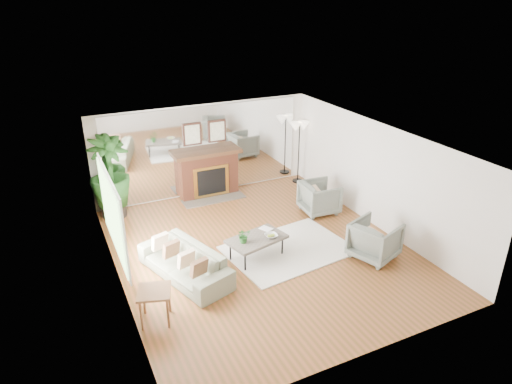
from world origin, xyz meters
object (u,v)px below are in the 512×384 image
fireplace (209,173)px  armchair_back (320,198)px  side_table (154,295)px  potted_ficus (109,175)px  sofa (185,262)px  coffee_table (257,239)px  floor_lamp (300,131)px  armchair_front (375,240)px

fireplace → armchair_back: 3.10m
side_table → potted_ficus: (0.05, 4.40, 0.59)m
sofa → coffee_table: bearing=71.7°
fireplace → floor_lamp: bearing=-4.5°
armchair_back → armchair_front: armchair_front is taller
armchair_back → sofa: bearing=112.7°
fireplace → side_table: (-2.65, -4.56, -0.14)m
coffee_table → floor_lamp: bearing=48.2°
armchair_back → side_table: bearing=120.9°
coffee_table → side_table: (-2.43, -1.07, 0.08)m
fireplace → side_table: 5.27m
armchair_back → potted_ficus: potted_ficus is taller
coffee_table → floor_lamp: size_ratio=0.74×
armchair_front → sofa: bearing=55.1°
sofa → floor_lamp: size_ratio=1.18×
sofa → floor_lamp: (4.50, 3.27, 1.23)m
floor_lamp → armchair_back: bearing=-105.0°
fireplace → coffee_table: size_ratio=1.53×
coffee_table → potted_ficus: (-2.38, 3.33, 0.67)m
armchair_front → floor_lamp: (0.67, 4.31, 1.14)m
side_table → floor_lamp: bearing=39.1°
side_table → fireplace: bearing=59.8°
armchair_back → floor_lamp: (0.53, 1.99, 1.14)m
armchair_front → coffee_table: bearing=45.6°
armchair_front → floor_lamp: floor_lamp is taller
armchair_front → armchair_back: bearing=-22.8°
sofa → side_table: size_ratio=3.11×
side_table → armchair_front: bearing=0.4°
coffee_table → sofa: size_ratio=0.62×
potted_ficus → armchair_back: bearing=-23.2°
sofa → armchair_front: size_ratio=2.38×
coffee_table → armchair_front: size_ratio=1.49×
fireplace → sofa: (-1.80, -3.48, -0.35)m
coffee_table → floor_lamp: floor_lamp is taller
sofa → armchair_front: bearing=56.6°
sofa → potted_ficus: potted_ficus is taller
potted_ficus → coffee_table: bearing=-54.5°
side_table → potted_ficus: 4.44m
coffee_table → potted_ficus: size_ratio=0.64×
fireplace → side_table: size_ratio=2.97×
floor_lamp → armchair_front: bearing=-98.8°
armchair_front → side_table: size_ratio=1.31×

